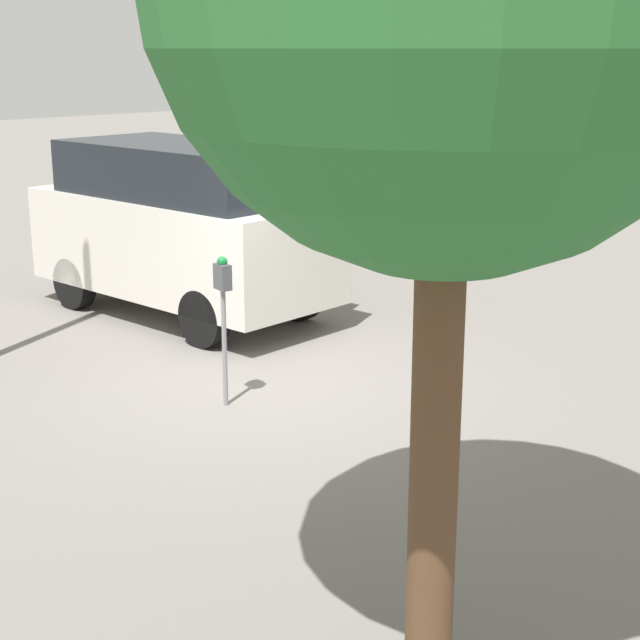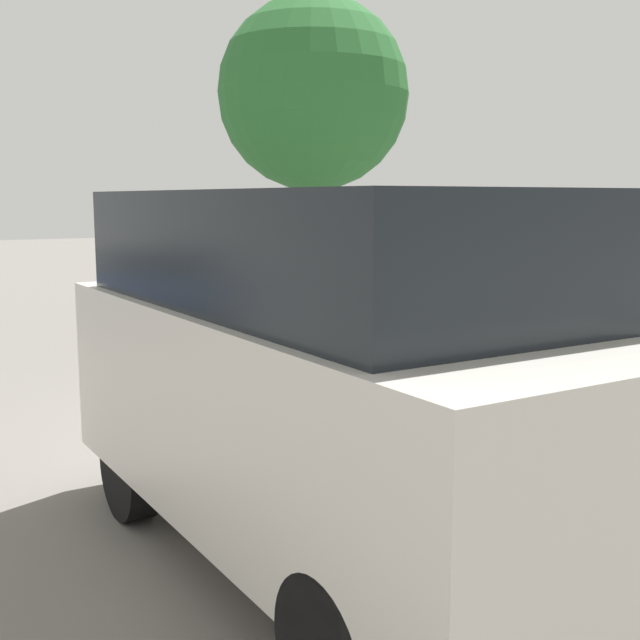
{
  "view_description": "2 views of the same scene",
  "coord_description": "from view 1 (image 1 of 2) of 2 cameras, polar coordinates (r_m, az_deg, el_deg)",
  "views": [
    {
      "loc": [
        -7.56,
        6.5,
        3.57
      ],
      "look_at": [
        -0.52,
        -0.52,
        0.8
      ],
      "focal_mm": 55.0,
      "sensor_mm": 36.0,
      "label": 1
    },
    {
      "loc": [
        7.27,
        -3.83,
        2.31
      ],
      "look_at": [
        -0.42,
        0.41,
        0.97
      ],
      "focal_mm": 45.0,
      "sensor_mm": 36.0,
      "label": 2
    }
  ],
  "objects": [
    {
      "name": "parked_van",
      "position": [
        13.46,
        -7.97,
        5.54
      ],
      "size": [
        4.55,
        2.13,
        2.35
      ],
      "rotation": [
        0.0,
        0.0,
        0.05
      ],
      "color": "beige",
      "rests_on": "ground"
    },
    {
      "name": "ground_plane",
      "position": [
        10.6,
        -3.97,
        -4.17
      ],
      "size": [
        80.0,
        80.0,
        0.0
      ],
      "primitive_type": "plane",
      "color": "slate"
    },
    {
      "name": "parking_meter_near",
      "position": [
        9.89,
        -5.66,
        1.35
      ],
      "size": [
        0.22,
        0.15,
        1.57
      ],
      "rotation": [
        0.0,
        0.0,
        -0.19
      ],
      "color": "gray",
      "rests_on": "ground"
    }
  ]
}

